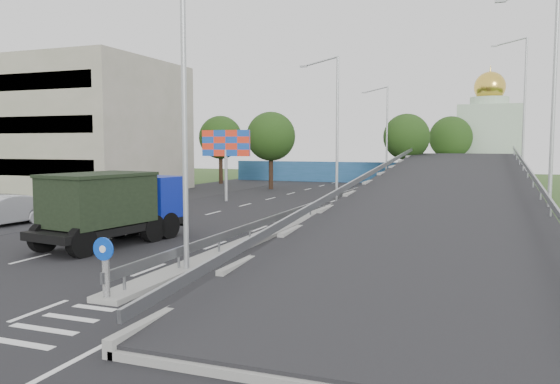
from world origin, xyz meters
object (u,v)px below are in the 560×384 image
at_px(parked_car_e, 150,188).
at_px(billboard, 226,147).
at_px(parked_car_b, 0,211).
at_px(parked_car_c, 53,204).
at_px(dump_truck, 115,205).
at_px(parked_car_d, 94,199).
at_px(lamp_post_near, 179,101).
at_px(church, 488,137).
at_px(sign_bollard, 105,267).
at_px(lamp_post_mid, 335,123).
at_px(lamp_post_far, 385,131).

bearing_deg(parked_car_e, billboard, -5.31).
xyz_separation_m(parked_car_b, parked_car_c, (-0.22, 4.12, -0.06)).
bearing_deg(parked_car_e, dump_truck, -51.49).
height_order(billboard, parked_car_b, billboard).
relative_size(parked_car_d, parked_car_e, 1.38).
distance_m(parked_car_b, parked_car_c, 4.12).
relative_size(lamp_post_near, parked_car_c, 1.79).
distance_m(lamp_post_near, parked_car_d, 20.07).
bearing_deg(parked_car_d, parked_car_c, -92.98).
bearing_deg(church, dump_truck, -107.19).
distance_m(dump_truck, parked_car_e, 23.35).
xyz_separation_m(sign_bollard, parked_car_e, (-17.25, 27.83, -0.34)).
bearing_deg(church, parked_car_e, -132.25).
bearing_deg(dump_truck, lamp_post_mid, 79.70).
bearing_deg(parked_car_d, parked_car_b, -84.59).
height_order(lamp_post_far, parked_car_b, lamp_post_far).
height_order(lamp_post_mid, dump_truck, lamp_post_mid).
height_order(sign_bollard, lamp_post_far, lamp_post_far).
distance_m(lamp_post_mid, parked_car_c, 18.61).
bearing_deg(dump_truck, parked_car_e, 129.09).
distance_m(billboard, parked_car_b, 17.27).
relative_size(church, parked_car_c, 2.45).
xyz_separation_m(parked_car_b, parked_car_e, (-2.63, 17.99, -0.15)).
distance_m(lamp_post_near, church, 54.90).
bearing_deg(parked_car_c, lamp_post_far, 58.81).
bearing_deg(lamp_post_mid, lamp_post_near, -90.00).
xyz_separation_m(dump_truck, parked_car_d, (-8.71, 9.28, -0.95)).
relative_size(lamp_post_mid, church, 0.73).
relative_size(lamp_post_near, parked_car_b, 1.98).
bearing_deg(church, lamp_post_far, -125.24).
bearing_deg(parked_car_b, lamp_post_near, -13.95).
bearing_deg(parked_car_c, lamp_post_near, -38.71).
distance_m(dump_truck, parked_car_c, 11.28).
height_order(billboard, parked_car_d, billboard).
xyz_separation_m(parked_car_b, parked_car_d, (0.39, 7.11, -0.03)).
bearing_deg(parked_car_e, lamp_post_near, -45.80).
relative_size(lamp_post_near, lamp_post_mid, 1.00).
distance_m(lamp_post_far, parked_car_c, 33.78).
xyz_separation_m(billboard, dump_truck, (3.48, -18.16, -2.43)).
bearing_deg(lamp_post_far, billboard, -116.84).
xyz_separation_m(sign_bollard, parked_car_d, (-14.23, 16.95, -0.22)).
bearing_deg(lamp_post_near, sign_bollard, -91.64).
bearing_deg(parked_car_d, parked_car_e, 114.03).
bearing_deg(billboard, parked_car_e, 166.37).
xyz_separation_m(lamp_post_far, parked_car_d, (-14.34, -26.88, -5.00)).
bearing_deg(lamp_post_mid, church, 73.78).
bearing_deg(parked_car_e, parked_car_d, -66.18).
bearing_deg(church, lamp_post_near, -100.38).
bearing_deg(parked_car_c, dump_truck, -38.59).
height_order(dump_truck, parked_car_d, dump_truck).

